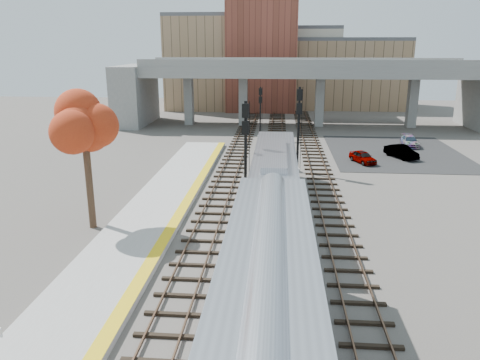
% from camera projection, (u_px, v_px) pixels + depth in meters
% --- Properties ---
extents(ground, '(160.00, 160.00, 0.00)m').
position_uv_depth(ground, '(253.00, 260.00, 25.53)').
color(ground, '#47423D').
rests_on(ground, ground).
extents(platform, '(4.50, 60.00, 0.35)m').
position_uv_depth(platform, '(124.00, 253.00, 26.06)').
color(platform, '#9E9E99').
rests_on(platform, ground).
extents(yellow_strip, '(0.70, 60.00, 0.01)m').
position_uv_depth(yellow_strip, '(157.00, 251.00, 25.86)').
color(yellow_strip, yellow).
rests_on(yellow_strip, platform).
extents(tracks, '(10.70, 95.00, 0.25)m').
position_uv_depth(tracks, '(274.00, 191.00, 37.40)').
color(tracks, black).
rests_on(tracks, ground).
extents(overpass, '(54.00, 12.00, 9.50)m').
position_uv_depth(overpass, '(306.00, 85.00, 66.60)').
color(overpass, slate).
rests_on(overpass, ground).
extents(buildings_far, '(43.00, 21.00, 20.60)m').
position_uv_depth(buildings_far, '(280.00, 64.00, 86.97)').
color(buildings_far, '#917354').
rests_on(buildings_far, ground).
extents(parking_lot, '(14.00, 18.00, 0.04)m').
position_uv_depth(parking_lot, '(395.00, 152.00, 51.22)').
color(parking_lot, black).
rests_on(parking_lot, ground).
extents(locomotive, '(3.02, 19.05, 4.10)m').
position_uv_depth(locomotive, '(274.00, 180.00, 32.63)').
color(locomotive, '#A8AAB2').
rests_on(locomotive, ground).
extents(signal_mast_near, '(0.60, 0.64, 7.59)m').
position_uv_depth(signal_mast_near, '(245.00, 154.00, 33.34)').
color(signal_mast_near, '#9E9E99').
rests_on(signal_mast_near, ground).
extents(signal_mast_mid, '(0.60, 0.64, 7.77)m').
position_uv_depth(signal_mast_mid, '(298.00, 130.00, 42.14)').
color(signal_mast_mid, '#9E9E99').
rests_on(signal_mast_mid, ground).
extents(signal_mast_far, '(0.60, 0.64, 6.37)m').
position_uv_depth(signal_mast_far, '(260.00, 114.00, 58.28)').
color(signal_mast_far, '#9E9E99').
rests_on(signal_mast_far, ground).
extents(tree, '(3.60, 3.60, 9.05)m').
position_uv_depth(tree, '(84.00, 124.00, 28.34)').
color(tree, '#382619').
rests_on(tree, ground).
extents(car_a, '(2.63, 3.76, 1.19)m').
position_uv_depth(car_a, '(363.00, 157.00, 46.39)').
color(car_a, '#99999E').
rests_on(car_a, parking_lot).
extents(car_b, '(3.05, 4.25, 1.33)m').
position_uv_depth(car_b, '(401.00, 152.00, 48.33)').
color(car_b, '#99999E').
rests_on(car_b, parking_lot).
extents(car_c, '(1.87, 4.16, 1.18)m').
position_uv_depth(car_c, '(410.00, 141.00, 53.95)').
color(car_c, '#99999E').
rests_on(car_c, parking_lot).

